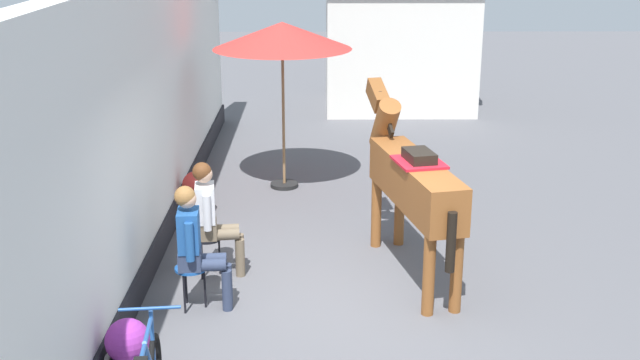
{
  "coord_description": "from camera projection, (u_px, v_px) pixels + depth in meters",
  "views": [
    {
      "loc": [
        -0.46,
        -7.89,
        3.98
      ],
      "look_at": [
        -0.4,
        1.2,
        1.05
      ],
      "focal_mm": 44.89,
      "sensor_mm": 36.0,
      "label": 1
    }
  ],
  "objects": [
    {
      "name": "ground_plane",
      "position": [
        347.0,
        211.0,
        11.59
      ],
      "size": [
        40.0,
        40.0,
        0.0
      ],
      "primitive_type": "plane",
      "color": "#56565B"
    },
    {
      "name": "pub_facade_wall",
      "position": [
        143.0,
        135.0,
        9.68
      ],
      "size": [
        0.34,
        14.0,
        3.4
      ],
      "color": "white",
      "rests_on": "ground_plane"
    },
    {
      "name": "distant_cottage",
      "position": [
        399.0,
        27.0,
        17.55
      ],
      "size": [
        3.4,
        2.6,
        3.5
      ],
      "color": "silver",
      "rests_on": "ground_plane"
    },
    {
      "name": "seated_visitor_near",
      "position": [
        195.0,
        241.0,
        8.44
      ],
      "size": [
        0.61,
        0.49,
        1.39
      ],
      "color": "#194C99",
      "rests_on": "ground_plane"
    },
    {
      "name": "seated_visitor_far",
      "position": [
        211.0,
        213.0,
        9.26
      ],
      "size": [
        0.61,
        0.49,
        1.39
      ],
      "color": "black",
      "rests_on": "ground_plane"
    },
    {
      "name": "saddled_horse_center",
      "position": [
        411.0,
        179.0,
        9.22
      ],
      "size": [
        0.92,
        2.96,
        2.06
      ],
      "color": "brown",
      "rests_on": "ground_plane"
    },
    {
      "name": "flower_planter_nearest",
      "position": [
        128.0,
        351.0,
        7.14
      ],
      "size": [
        0.43,
        0.43,
        0.64
      ],
      "color": "beige",
      "rests_on": "ground_plane"
    },
    {
      "name": "flower_planter_farthest",
      "position": [
        197.0,
        192.0,
        11.35
      ],
      "size": [
        0.43,
        0.43,
        0.64
      ],
      "color": "brown",
      "rests_on": "ground_plane"
    },
    {
      "name": "cafe_parasol",
      "position": [
        282.0,
        37.0,
        11.93
      ],
      "size": [
        2.1,
        2.1,
        2.58
      ],
      "color": "black",
      "rests_on": "ground_plane"
    },
    {
      "name": "spare_stool_white",
      "position": [
        393.0,
        171.0,
        12.11
      ],
      "size": [
        0.32,
        0.32,
        0.46
      ],
      "color": "white",
      "rests_on": "ground_plane"
    }
  ]
}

